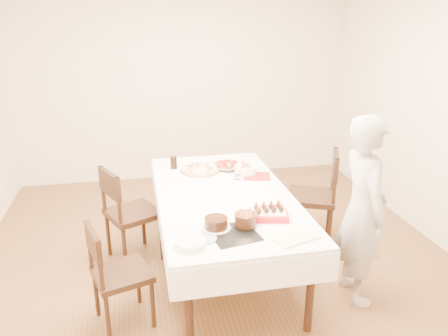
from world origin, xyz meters
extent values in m
plane|color=brown|center=(0.00, 0.00, 0.00)|extent=(5.00, 5.00, 0.00)
cube|color=beige|center=(0.00, 2.50, 1.35)|extent=(4.50, 0.04, 2.70)
cube|color=beige|center=(0.00, -2.50, 1.35)|extent=(4.50, 0.04, 2.70)
cube|color=white|center=(0.04, 0.00, 0.38)|extent=(1.67, 2.37, 0.75)
imported|color=#BCB7B1|center=(1.02, -0.60, 0.77)|extent=(0.39, 0.57, 1.54)
cylinder|color=beige|center=(-0.08, 0.58, 0.77)|extent=(0.42, 0.42, 0.04)
cylinder|color=red|center=(0.20, 0.65, 0.77)|extent=(0.31, 0.31, 0.04)
cube|color=#B21E1E|center=(0.43, 0.34, 0.75)|extent=(0.30, 0.30, 0.01)
cylinder|color=white|center=(0.34, 0.43, 0.79)|extent=(0.29, 0.29, 0.07)
cylinder|color=white|center=(0.23, 0.31, 0.88)|extent=(0.06, 0.06, 0.25)
cylinder|color=black|center=(-0.33, 0.73, 0.81)|extent=(0.08, 0.08, 0.12)
cylinder|color=black|center=(-0.15, -0.63, 0.79)|extent=(0.27, 0.27, 0.09)
cube|color=black|center=(-0.05, -0.74, 0.75)|extent=(0.38, 0.38, 0.01)
cylinder|color=#371B0F|center=(0.06, -0.64, 0.84)|extent=(0.17, 0.17, 0.16)
cube|color=beige|center=(0.35, -0.86, 0.75)|extent=(0.37, 0.30, 0.03)
cylinder|color=white|center=(-0.37, -0.83, 0.77)|extent=(0.24, 0.24, 0.05)
cylinder|color=white|center=(-0.27, -0.76, 0.75)|extent=(0.21, 0.21, 0.01)
camera|label=1|loc=(-0.67, -3.42, 2.24)|focal=35.00mm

